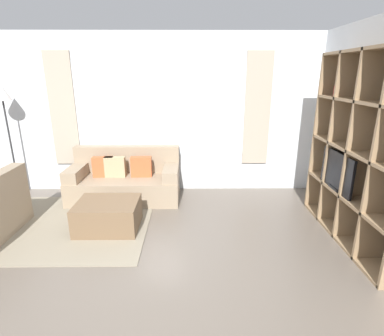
{
  "coord_description": "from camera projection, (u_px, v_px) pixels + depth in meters",
  "views": [
    {
      "loc": [
        0.49,
        -2.01,
        2.03
      ],
      "look_at": [
        0.53,
        1.75,
        0.85
      ],
      "focal_mm": 28.0,
      "sensor_mm": 36.0,
      "label": 1
    }
  ],
  "objects": [
    {
      "name": "floor_lamp",
      "position": [
        3.0,
        102.0,
        4.79
      ],
      "size": [
        0.29,
        0.29,
        1.89
      ],
      "color": "black",
      "rests_on": "ground_plane"
    },
    {
      "name": "shelving_unit",
      "position": [
        363.0,
        152.0,
        3.56
      ],
      "size": [
        0.36,
        1.99,
        2.31
      ],
      "color": "#515660",
      "rests_on": "ground_plane"
    },
    {
      "name": "ottoman",
      "position": [
        108.0,
        215.0,
        4.07
      ],
      "size": [
        0.82,
        0.66,
        0.39
      ],
      "color": "brown",
      "rests_on": "ground_plane"
    },
    {
      "name": "couch_main",
      "position": [
        125.0,
        180.0,
        5.06
      ],
      "size": [
        1.8,
        0.83,
        0.84
      ],
      "color": "gray",
      "rests_on": "ground_plane"
    },
    {
      "name": "wall_right",
      "position": [
        373.0,
        132.0,
        3.66
      ],
      "size": [
        0.07,
        4.38,
        2.7
      ],
      "primitive_type": "cube",
      "color": "silver",
      "rests_on": "ground_plane"
    },
    {
      "name": "area_rug",
      "position": [
        69.0,
        224.0,
        4.22
      ],
      "size": [
        2.25,
        1.95,
        0.01
      ],
      "primitive_type": "cube",
      "color": "gray",
      "rests_on": "ground_plane"
    },
    {
      "name": "wall_back",
      "position": [
        161.0,
        115.0,
        5.18
      ],
      "size": [
        6.62,
        0.11,
        2.7
      ],
      "color": "silver",
      "rests_on": "ground_plane"
    },
    {
      "name": "ground_plane",
      "position": [
        131.0,
        326.0,
        2.52
      ],
      "size": [
        16.0,
        16.0,
        0.0
      ],
      "primitive_type": "plane",
      "color": "#665B51"
    }
  ]
}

